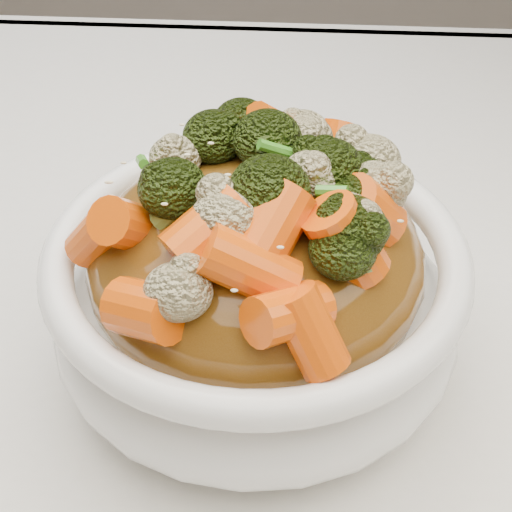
# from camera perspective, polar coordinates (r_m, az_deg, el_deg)

# --- Properties ---
(tablecloth) EXTENTS (1.20, 0.80, 0.04)m
(tablecloth) POSITION_cam_1_polar(r_m,az_deg,el_deg) (0.45, 0.69, -6.94)
(tablecloth) COLOR white
(tablecloth) RESTS_ON dining_table
(bowl) EXTENTS (0.23, 0.23, 0.08)m
(bowl) POSITION_cam_1_polar(r_m,az_deg,el_deg) (0.40, 0.00, -3.40)
(bowl) COLOR white
(bowl) RESTS_ON tablecloth
(sauce_base) EXTENTS (0.19, 0.19, 0.09)m
(sauce_base) POSITION_cam_1_polar(r_m,az_deg,el_deg) (0.38, 0.00, -0.33)
(sauce_base) COLOR brown
(sauce_base) RESTS_ON bowl
(carrots) EXTENTS (0.19, 0.19, 0.05)m
(carrots) POSITION_cam_1_polar(r_m,az_deg,el_deg) (0.34, 0.00, 7.19)
(carrots) COLOR #F05707
(carrots) RESTS_ON sauce_base
(broccoli) EXTENTS (0.19, 0.19, 0.04)m
(broccoli) POSITION_cam_1_polar(r_m,az_deg,el_deg) (0.34, 0.00, 7.06)
(broccoli) COLOR black
(broccoli) RESTS_ON sauce_base
(cauliflower) EXTENTS (0.19, 0.19, 0.03)m
(cauliflower) POSITION_cam_1_polar(r_m,az_deg,el_deg) (0.34, 0.00, 6.79)
(cauliflower) COLOR tan
(cauliflower) RESTS_ON sauce_base
(scallions) EXTENTS (0.14, 0.14, 0.02)m
(scallions) POSITION_cam_1_polar(r_m,az_deg,el_deg) (0.34, 0.00, 7.32)
(scallions) COLOR #39841E
(scallions) RESTS_ON sauce_base
(sesame_seeds) EXTENTS (0.17, 0.17, 0.01)m
(sesame_seeds) POSITION_cam_1_polar(r_m,az_deg,el_deg) (0.34, 0.00, 7.32)
(sesame_seeds) COLOR beige
(sesame_seeds) RESTS_ON sauce_base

